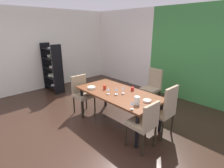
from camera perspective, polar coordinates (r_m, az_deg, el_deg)
The scene contains 19 objects.
ground_plane at distance 4.32m, azimuth -6.17°, elevation -11.59°, with size 6.28×5.76×0.02m, color #322018.
back_panel_interior at distance 7.00m, azimuth 3.51°, elevation 11.94°, with size 2.75×0.10×2.72m, color silver.
garden_window_panel at distance 5.36m, azimuth 28.78°, elevation 7.76°, with size 3.53×0.10×2.72m, color #3E8841.
left_interior_panel at distance 6.56m, azimuth -23.33°, elevation 10.07°, with size 0.10×5.76×2.72m, color silver.
dining_table at distance 3.92m, azimuth 1.96°, elevation -3.73°, with size 1.96×0.97×0.75m.
chair_head_far at distance 4.98m, azimuth 13.04°, elevation -0.45°, with size 0.44×0.45×1.03m.
chair_right_far at distance 3.63m, azimuth 16.77°, elevation -7.83°, with size 0.44×0.44×1.07m.
chair_left_near at distance 4.50m, azimuth -9.77°, elevation -2.62°, with size 0.44×0.44×0.96m.
chair_right_near at distance 3.19m, azimuth 10.61°, elevation -12.12°, with size 0.44×0.44×0.93m.
display_shelf at distance 6.24m, azimuth -18.92°, elevation 4.94°, with size 0.88×0.33×1.61m.
wine_glass_north at distance 3.09m, azimuth 6.66°, elevation -6.14°, with size 0.07×0.07×0.16m.
wine_glass_west at distance 3.79m, azimuth 3.72°, elevation -1.24°, with size 0.07×0.07×0.17m.
wine_glass_near_window at distance 3.73m, azimuth 1.45°, elevation -1.60°, with size 0.07×0.07×0.17m.
wine_glass_rear at distance 3.76m, azimuth -1.21°, elevation -1.79°, with size 0.07×0.07×0.14m.
serving_bowl_right at distance 3.47m, azimuth 11.38°, elevation -5.40°, with size 0.16×0.16×0.04m, color beige.
serving_bowl_left at distance 4.12m, azimuth -6.74°, elevation -1.21°, with size 0.19×0.19×0.05m, color beige.
cup_front at distance 3.99m, azimuth 6.67°, elevation -1.60°, with size 0.07×0.07×0.08m, color red.
cup_corner at distance 4.06m, azimuth -2.44°, elevation -1.05°, with size 0.07×0.07×0.10m, color red.
pitcher_south at distance 3.30m, azimuth 8.18°, elevation -5.34°, with size 0.12×0.11×0.16m.
Camera 1 is at (3.04, -2.20, 2.14)m, focal length 28.00 mm.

